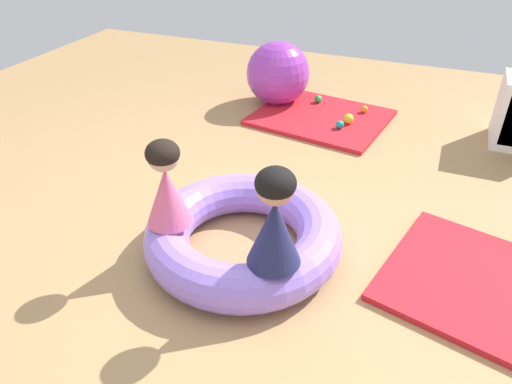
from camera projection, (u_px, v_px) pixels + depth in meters
ground_plane at (252, 258)px, 2.79m from camera, size 8.00×8.00×0.00m
gym_mat_near_right at (321, 117)px, 4.40m from camera, size 1.29×1.13×0.04m
inflatable_cushion at (243, 235)px, 2.76m from camera, size 1.15×1.15×0.26m
child_in_pink at (166, 184)px, 2.53m from camera, size 0.35×0.35×0.50m
child_in_navy at (275, 219)px, 2.24m from camera, size 0.27×0.27×0.53m
play_ball_orange at (364, 109)px, 4.43m from camera, size 0.07×0.07×0.07m
play_ball_yellow at (348, 119)px, 4.22m from camera, size 0.09×0.09×0.09m
play_ball_teal at (340, 125)px, 4.14m from camera, size 0.07×0.07×0.07m
play_ball_green at (318, 99)px, 4.63m from camera, size 0.07×0.07×0.07m
exercise_ball_large at (278, 74)px, 4.57m from camera, size 0.61×0.61×0.61m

